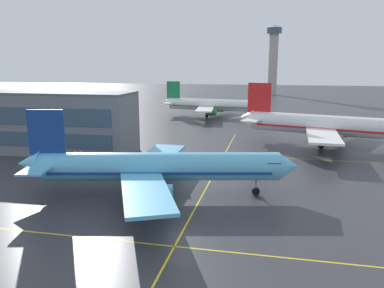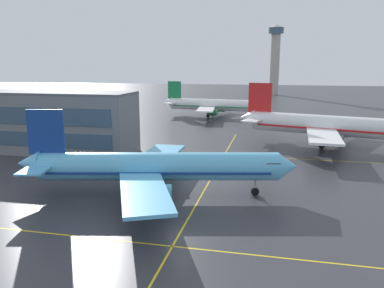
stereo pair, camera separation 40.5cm
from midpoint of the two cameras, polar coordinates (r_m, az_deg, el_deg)
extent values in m
plane|color=#333338|center=(38.30, -2.23, -14.04)|extent=(600.00, 600.00, 0.00)
cylinder|color=#5BB7E5|center=(48.54, -5.10, -3.43)|extent=(30.84, 10.06, 3.65)
cone|color=#5BB7E5|center=(49.94, 14.31, -3.32)|extent=(3.20, 4.03, 3.58)
cone|color=#5BB7E5|center=(52.66, -23.79, -2.76)|extent=(3.74, 4.04, 3.47)
cube|color=navy|center=(50.87, -21.60, 1.70)|extent=(4.58, 1.31, 5.77)
cube|color=#5BB7E5|center=(49.31, -22.96, -3.65)|extent=(4.06, 5.54, 0.23)
cube|color=#5BB7E5|center=(54.49, -20.66, -2.04)|extent=(4.06, 5.54, 0.23)
cube|color=#5BB7E5|center=(41.05, -7.39, -7.23)|extent=(10.47, 15.20, 0.38)
cube|color=#5BB7E5|center=(56.64, -5.36, -1.79)|extent=(5.04, 14.43, 0.38)
cylinder|color=#5BB7E5|center=(44.31, -5.35, -7.43)|extent=(3.62, 2.66, 2.02)
cylinder|color=#5BB7E5|center=(53.81, -4.41, -3.89)|extent=(3.62, 2.66, 2.02)
cube|color=#385166|center=(49.30, 11.85, -2.76)|extent=(2.40, 3.65, 0.67)
cube|color=navy|center=(48.66, -5.09, -3.95)|extent=(28.44, 9.58, 0.35)
cylinder|color=#99999E|center=(49.74, 9.53, -6.00)|extent=(0.27, 0.27, 1.59)
cylinder|color=black|center=(50.07, 9.49, -7.15)|extent=(1.12, 0.65, 1.06)
cylinder|color=#99999E|center=(47.06, -7.65, -6.99)|extent=(0.27, 0.27, 1.59)
cylinder|color=black|center=(47.41, -7.61, -8.20)|extent=(1.12, 0.65, 1.06)
cylinder|color=#99999E|center=(51.78, -6.94, -5.20)|extent=(0.27, 0.27, 1.59)
cylinder|color=black|center=(52.10, -6.91, -6.31)|extent=(1.12, 0.65, 1.06)
cylinder|color=white|center=(82.74, 20.96, 2.63)|extent=(34.97, 13.06, 4.17)
cone|color=white|center=(86.74, 8.22, 3.99)|extent=(4.41, 4.73, 3.96)
cube|color=red|center=(85.35, 10.13, 6.98)|extent=(5.19, 1.74, 6.58)
cube|color=white|center=(82.93, 8.99, 3.60)|extent=(4.86, 6.41, 0.26)
cube|color=white|center=(89.15, 10.31, 4.13)|extent=(4.86, 6.41, 0.26)
cube|color=white|center=(73.83, 19.28, 1.19)|extent=(6.53, 16.71, 0.44)
cube|color=white|center=(92.12, 20.90, 3.10)|extent=(12.53, 17.24, 0.44)
cylinder|color=#4C4C51|center=(77.47, 20.54, 0.50)|extent=(4.19, 3.18, 2.30)
cylinder|color=#4C4C51|center=(88.65, 21.41, 1.80)|extent=(4.19, 3.18, 2.30)
cube|color=red|center=(82.82, 20.94, 2.27)|extent=(32.27, 12.38, 0.39)
cylinder|color=#99999E|center=(80.64, 19.05, 0.60)|extent=(0.31, 0.31, 1.81)
cylinder|color=black|center=(80.88, 18.99, -0.24)|extent=(1.29, 0.79, 1.21)
cylinder|color=#99999E|center=(86.21, 19.60, 1.26)|extent=(0.31, 0.31, 1.81)
cylinder|color=black|center=(86.42, 19.54, 0.48)|extent=(1.29, 0.79, 1.21)
cylinder|color=white|center=(123.73, 3.40, 6.01)|extent=(31.30, 7.00, 3.69)
cone|color=white|center=(120.58, 11.18, 5.65)|extent=(2.90, 3.87, 3.62)
cone|color=white|center=(129.08, -4.00, 6.42)|extent=(3.47, 3.82, 3.51)
cube|color=#197F47|center=(127.82, -2.97, 8.26)|extent=(4.67, 0.85, 5.83)
cube|color=white|center=(125.63, -3.63, 6.27)|extent=(3.63, 5.35, 0.23)
cube|color=white|center=(131.04, -2.69, 6.52)|extent=(3.63, 5.35, 0.23)
cube|color=white|center=(116.14, 1.89, 5.34)|extent=(6.51, 15.01, 0.39)
cube|color=white|center=(131.98, 3.91, 6.12)|extent=(9.34, 15.42, 0.39)
cylinder|color=#2D9956|center=(119.04, 2.86, 4.88)|extent=(3.50, 2.38, 2.04)
cylinder|color=#2D9956|center=(128.74, 4.05, 5.40)|extent=(3.50, 2.38, 2.04)
cube|color=#385166|center=(120.81, 10.14, 5.95)|extent=(2.10, 3.56, 0.68)
cube|color=#197F47|center=(123.78, 3.40, 5.79)|extent=(28.83, 6.77, 0.35)
cylinder|color=#99999E|center=(121.42, 9.18, 4.63)|extent=(0.27, 0.27, 1.60)
cylinder|color=black|center=(121.56, 9.16, 4.13)|extent=(1.11, 0.55, 1.07)
cylinder|color=#99999E|center=(122.09, 2.20, 4.81)|extent=(0.27, 0.27, 1.60)
cylinder|color=black|center=(122.23, 2.19, 4.32)|extent=(1.11, 0.55, 1.07)
cylinder|color=#99999E|center=(126.92, 2.83, 5.08)|extent=(0.27, 0.27, 1.60)
cylinder|color=black|center=(127.05, 2.82, 4.60)|extent=(1.11, 0.55, 1.07)
cube|color=yellow|center=(36.57, -3.02, -15.37)|extent=(166.20, 0.20, 0.01)
cube|color=yellow|center=(71.24, 4.76, -1.70)|extent=(166.20, 0.20, 0.01)
cube|color=yellow|center=(53.46, 2.18, -6.34)|extent=(0.20, 82.19, 0.01)
cylinder|color=#ADA89E|center=(222.91, 12.21, 11.78)|extent=(5.20, 5.20, 34.15)
cylinder|color=#385166|center=(223.72, 12.43, 16.56)|extent=(8.40, 8.40, 3.20)
cone|color=#ADA89E|center=(223.94, 12.46, 17.20)|extent=(8.82, 8.82, 1.80)
camera|label=1|loc=(0.20, -90.18, -0.04)|focal=34.87mm
camera|label=2|loc=(0.20, 89.82, 0.04)|focal=34.87mm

